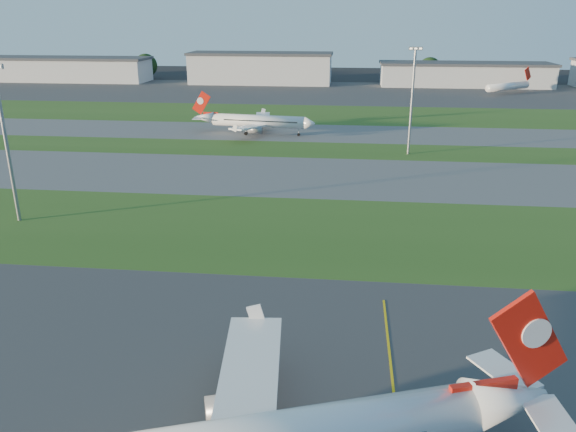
# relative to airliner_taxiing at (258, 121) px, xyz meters

# --- Properties ---
(grass_strip_a) EXTENTS (300.00, 34.00, 0.01)m
(grass_strip_a) POSITION_rel_airliner_taxiing_xyz_m (26.36, -76.51, -3.73)
(grass_strip_a) COLOR #2E521B
(grass_strip_a) RESTS_ON ground
(taxiway_a) EXTENTS (300.00, 32.00, 0.01)m
(taxiway_a) POSITION_rel_airliner_taxiing_xyz_m (26.36, -43.51, -3.73)
(taxiway_a) COLOR #515154
(taxiway_a) RESTS_ON ground
(grass_strip_b) EXTENTS (300.00, 18.00, 0.01)m
(grass_strip_b) POSITION_rel_airliner_taxiing_xyz_m (26.36, -18.51, -3.73)
(grass_strip_b) COLOR #2E521B
(grass_strip_b) RESTS_ON ground
(taxiway_b) EXTENTS (300.00, 26.00, 0.01)m
(taxiway_b) POSITION_rel_airliner_taxiing_xyz_m (26.36, 3.49, -3.73)
(taxiway_b) COLOR #515154
(taxiway_b) RESTS_ON ground
(grass_strip_c) EXTENTS (300.00, 40.00, 0.01)m
(grass_strip_c) POSITION_rel_airliner_taxiing_xyz_m (26.36, 36.49, -3.73)
(grass_strip_c) COLOR #2E521B
(grass_strip_c) RESTS_ON ground
(apron_far) EXTENTS (400.00, 80.00, 0.01)m
(apron_far) POSITION_rel_airliner_taxiing_xyz_m (26.36, 96.49, -3.73)
(apron_far) COLOR #333335
(apron_far) RESTS_ON ground
(airliner_taxiing) EXTENTS (34.05, 28.73, 10.64)m
(airliner_taxiing) POSITION_rel_airliner_taxiing_xyz_m (0.00, 0.00, 0.00)
(airliner_taxiing) COLOR white
(airliner_taxiing) RESTS_ON ground
(mini_jet_near) EXTENTS (23.33, 19.34, 9.48)m
(mini_jet_near) POSITION_rel_airliner_taxiing_xyz_m (95.20, 98.98, -0.46)
(mini_jet_near) COLOR white
(mini_jet_near) RESTS_ON ground
(light_mast_west) EXTENTS (3.20, 0.70, 25.80)m
(light_mast_west) POSITION_rel_airliner_taxiing_xyz_m (-28.64, -76.51, 11.08)
(light_mast_west) COLOR gray
(light_mast_west) RESTS_ON ground
(light_mast_centre) EXTENTS (3.20, 0.70, 25.80)m
(light_mast_centre) POSITION_rel_airliner_taxiing_xyz_m (41.36, -20.51, 11.08)
(light_mast_centre) COLOR gray
(light_mast_centre) RESTS_ON ground
(hangar_far_west) EXTENTS (91.80, 23.00, 12.20)m
(hangar_far_west) POSITION_rel_airliner_taxiing_xyz_m (-123.64, 126.49, 2.40)
(hangar_far_west) COLOR #A6A9AE
(hangar_far_west) RESTS_ON ground
(hangar_west) EXTENTS (71.40, 23.00, 15.20)m
(hangar_west) POSITION_rel_airliner_taxiing_xyz_m (-18.64, 126.49, 3.90)
(hangar_west) COLOR #A6A9AE
(hangar_west) RESTS_ON ground
(hangar_east) EXTENTS (81.60, 23.00, 11.20)m
(hangar_east) POSITION_rel_airliner_taxiing_xyz_m (81.36, 126.49, 1.90)
(hangar_east) COLOR #A6A9AE
(hangar_east) RESTS_ON ground
(tree_far_west) EXTENTS (11.00, 11.00, 12.00)m
(tree_far_west) POSITION_rel_airliner_taxiing_xyz_m (-163.64, 139.49, 2.75)
(tree_far_west) COLOR black
(tree_far_west) RESTS_ON ground
(tree_west) EXTENTS (12.10, 12.10, 13.20)m
(tree_west) POSITION_rel_airliner_taxiing_xyz_m (-83.64, 141.49, 3.40)
(tree_west) COLOR black
(tree_west) RESTS_ON ground
(tree_mid_west) EXTENTS (9.90, 9.90, 10.80)m
(tree_mid_west) POSITION_rel_airliner_taxiing_xyz_m (6.36, 137.49, 2.10)
(tree_mid_west) COLOR black
(tree_mid_west) RESTS_ON ground
(tree_mid_east) EXTENTS (11.55, 11.55, 12.60)m
(tree_mid_east) POSITION_rel_airliner_taxiing_xyz_m (66.36, 140.49, 3.07)
(tree_mid_east) COLOR black
(tree_mid_east) RESTS_ON ground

